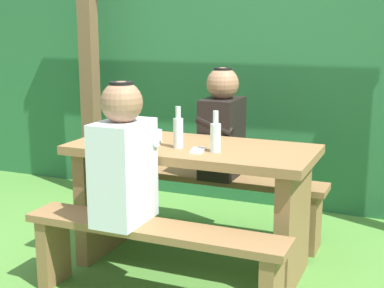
{
  "coord_description": "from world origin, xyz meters",
  "views": [
    {
      "loc": [
        1.22,
        -2.86,
        1.42
      ],
      "look_at": [
        0.0,
        0.0,
        0.75
      ],
      "focal_mm": 52.11,
      "sensor_mm": 36.0,
      "label": 1
    }
  ],
  "objects_px": {
    "picnic_table": "(192,185)",
    "person_white_shirt": "(123,158)",
    "bench_far": "(221,193)",
    "bench_near": "(153,248)",
    "person_black_coat": "(222,127)",
    "drinking_glass": "(156,136)",
    "bottle_right": "(216,136)",
    "cell_phone": "(198,150)",
    "bottle_left": "(178,131)"
  },
  "relations": [
    {
      "from": "picnic_table",
      "to": "person_white_shirt",
      "type": "relative_size",
      "value": 1.95
    },
    {
      "from": "picnic_table",
      "to": "bench_far",
      "type": "xyz_separation_m",
      "value": [
        0.0,
        0.5,
        -0.19
      ]
    },
    {
      "from": "bench_near",
      "to": "bench_far",
      "type": "height_order",
      "value": "same"
    },
    {
      "from": "bench_far",
      "to": "person_black_coat",
      "type": "xyz_separation_m",
      "value": [
        0.0,
        -0.0,
        0.45
      ]
    },
    {
      "from": "bench_near",
      "to": "person_black_coat",
      "type": "distance_m",
      "value": 1.1
    },
    {
      "from": "bench_far",
      "to": "person_black_coat",
      "type": "bearing_deg",
      "value": -54.54
    },
    {
      "from": "person_black_coat",
      "to": "drinking_glass",
      "type": "relative_size",
      "value": 9.3
    },
    {
      "from": "bench_far",
      "to": "picnic_table",
      "type": "bearing_deg",
      "value": -90.0
    },
    {
      "from": "bench_near",
      "to": "bottle_right",
      "type": "height_order",
      "value": "bottle_right"
    },
    {
      "from": "bottle_right",
      "to": "bench_near",
      "type": "bearing_deg",
      "value": -114.64
    },
    {
      "from": "picnic_table",
      "to": "bench_far",
      "type": "relative_size",
      "value": 1.0
    },
    {
      "from": "bottle_right",
      "to": "cell_phone",
      "type": "bearing_deg",
      "value": -165.92
    },
    {
      "from": "bench_far",
      "to": "cell_phone",
      "type": "height_order",
      "value": "cell_phone"
    },
    {
      "from": "person_white_shirt",
      "to": "person_black_coat",
      "type": "height_order",
      "value": "same"
    },
    {
      "from": "bench_near",
      "to": "person_black_coat",
      "type": "xyz_separation_m",
      "value": [
        0.0,
        1.01,
        0.45
      ]
    },
    {
      "from": "bench_far",
      "to": "drinking_glass",
      "type": "xyz_separation_m",
      "value": [
        -0.22,
        -0.52,
        0.47
      ]
    },
    {
      "from": "person_white_shirt",
      "to": "bench_near",
      "type": "bearing_deg",
      "value": -1.18
    },
    {
      "from": "bench_near",
      "to": "drinking_glass",
      "type": "height_order",
      "value": "drinking_glass"
    },
    {
      "from": "bottle_right",
      "to": "cell_phone",
      "type": "xyz_separation_m",
      "value": [
        -0.09,
        -0.02,
        -0.09
      ]
    },
    {
      "from": "picnic_table",
      "to": "drinking_glass",
      "type": "relative_size",
      "value": 18.09
    },
    {
      "from": "person_white_shirt",
      "to": "bottle_right",
      "type": "relative_size",
      "value": 3.19
    },
    {
      "from": "bench_far",
      "to": "person_white_shirt",
      "type": "bearing_deg",
      "value": -99.13
    },
    {
      "from": "person_white_shirt",
      "to": "cell_phone",
      "type": "height_order",
      "value": "person_white_shirt"
    },
    {
      "from": "person_white_shirt",
      "to": "person_black_coat",
      "type": "xyz_separation_m",
      "value": [
        0.16,
        1.0,
        0.0
      ]
    },
    {
      "from": "bottle_left",
      "to": "cell_phone",
      "type": "height_order",
      "value": "bottle_left"
    },
    {
      "from": "bottle_right",
      "to": "person_black_coat",
      "type": "bearing_deg",
      "value": 106.57
    },
    {
      "from": "bottle_left",
      "to": "bottle_right",
      "type": "distance_m",
      "value": 0.23
    },
    {
      "from": "picnic_table",
      "to": "person_black_coat",
      "type": "bearing_deg",
      "value": 89.73
    },
    {
      "from": "person_white_shirt",
      "to": "bench_far",
      "type": "bearing_deg",
      "value": 80.87
    },
    {
      "from": "picnic_table",
      "to": "cell_phone",
      "type": "bearing_deg",
      "value": -55.25
    },
    {
      "from": "person_black_coat",
      "to": "bench_near",
      "type": "bearing_deg",
      "value": -90.13
    },
    {
      "from": "bench_far",
      "to": "person_white_shirt",
      "type": "height_order",
      "value": "person_white_shirt"
    },
    {
      "from": "bench_far",
      "to": "person_black_coat",
      "type": "relative_size",
      "value": 1.95
    },
    {
      "from": "person_black_coat",
      "to": "bottle_right",
      "type": "bearing_deg",
      "value": -73.43
    },
    {
      "from": "bench_far",
      "to": "person_black_coat",
      "type": "height_order",
      "value": "person_black_coat"
    },
    {
      "from": "bench_far",
      "to": "bottle_left",
      "type": "distance_m",
      "value": 0.8
    },
    {
      "from": "drinking_glass",
      "to": "bottle_left",
      "type": "height_order",
      "value": "bottle_left"
    },
    {
      "from": "picnic_table",
      "to": "bottle_right",
      "type": "distance_m",
      "value": 0.39
    },
    {
      "from": "person_black_coat",
      "to": "cell_phone",
      "type": "relative_size",
      "value": 5.14
    },
    {
      "from": "drinking_glass",
      "to": "cell_phone",
      "type": "distance_m",
      "value": 0.33
    },
    {
      "from": "bottle_left",
      "to": "bottle_right",
      "type": "xyz_separation_m",
      "value": [
        0.23,
        -0.01,
        -0.01
      ]
    },
    {
      "from": "cell_phone",
      "to": "drinking_glass",
      "type": "bearing_deg",
      "value": 147.28
    },
    {
      "from": "picnic_table",
      "to": "bottle_left",
      "type": "bearing_deg",
      "value": -116.37
    },
    {
      "from": "bench_far",
      "to": "bottle_right",
      "type": "height_order",
      "value": "bottle_right"
    },
    {
      "from": "drinking_glass",
      "to": "picnic_table",
      "type": "bearing_deg",
      "value": 4.46
    },
    {
      "from": "person_black_coat",
      "to": "cell_phone",
      "type": "height_order",
      "value": "person_black_coat"
    },
    {
      "from": "person_black_coat",
      "to": "bottle_left",
      "type": "xyz_separation_m",
      "value": [
        -0.05,
        -0.59,
        0.07
      ]
    },
    {
      "from": "picnic_table",
      "to": "person_black_coat",
      "type": "xyz_separation_m",
      "value": [
        0.0,
        0.5,
        0.26
      ]
    },
    {
      "from": "person_black_coat",
      "to": "bench_far",
      "type": "bearing_deg",
      "value": 125.46
    },
    {
      "from": "person_white_shirt",
      "to": "drinking_glass",
      "type": "relative_size",
      "value": 9.3
    }
  ]
}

